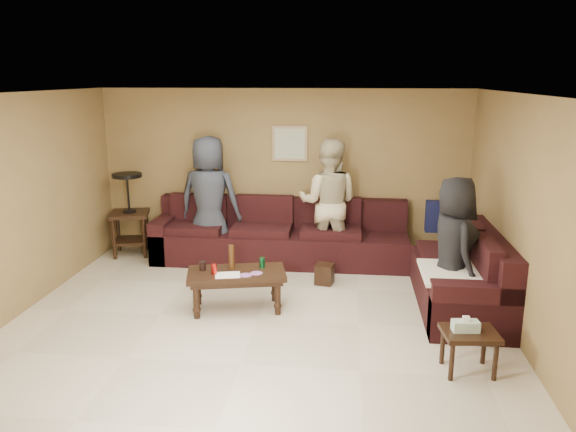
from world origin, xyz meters
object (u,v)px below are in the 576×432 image
Objects in this scene: coffee_table at (236,277)px; waste_bin at (324,274)px; end_table_left at (129,213)px; person_middle at (328,203)px; person_right at (453,248)px; sectional_sofa at (334,253)px; side_table_right at (469,336)px; person_left at (209,199)px.

coffee_table reaches higher than waste_bin.
coffee_table is 2.78m from end_table_left.
person_right is (1.46, -1.69, -0.11)m from person_middle.
end_table_left is at bearing 136.87° from coffee_table.
waste_bin is 1.13m from person_middle.
sectional_sofa is 2.88× the size of person_right.
person_right reaches higher than sectional_sofa.
end_table_left reaches higher than waste_bin.
waste_bin is (-1.42, 2.13, -0.23)m from side_table_right.
waste_bin is at bearing 43.77° from coffee_table.
person_right is at bearing -22.00° from end_table_left.
person_left is at bearing 136.73° from side_table_right.
person_middle reaches higher than side_table_right.
person_left is 1.15× the size of person_right.
person_right is at bearing 2.02° from coffee_table.
sectional_sofa is 2.01m from person_left.
side_table_right is 0.30× the size of person_left.
person_middle is at bearing 27.86° from person_right.
sectional_sofa is 2.51× the size of person_left.
sectional_sofa is at bearing 109.51° from person_middle.
side_table_right is (1.30, -2.45, 0.03)m from sectional_sofa.
sectional_sofa is 8.43× the size of side_table_right.
coffee_table is 0.76× the size of person_right.
person_left reaches higher than end_table_left.
waste_bin is (0.99, 0.95, -0.27)m from coffee_table.
person_left is at bearing 49.07° from person_right.
end_table_left is 0.68× the size of person_left.
side_table_right is at bearing 141.91° from person_left.
coffee_table is at bearing 153.72° from side_table_right.
person_middle is at bearing -174.97° from person_left.
person_right reaches higher than end_table_left.
person_middle is (-0.11, 0.51, 0.59)m from sectional_sofa.
waste_bin is 2.08m from person_left.
person_middle is at bearing -2.32° from end_table_left.
person_left is at bearing -5.25° from end_table_left.
person_middle reaches higher than sectional_sofa.
coffee_table is at bearing -43.13° from end_table_left.
side_table_right reaches higher than waste_bin.
person_middle is (3.01, -0.12, 0.25)m from end_table_left.
coffee_table is 1.39m from waste_bin.
person_middle reaches higher than waste_bin.
side_table_right is 1.35m from person_right.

